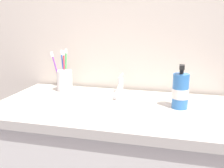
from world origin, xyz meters
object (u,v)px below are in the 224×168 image
Objects in this scene: toothbrush_blue at (63,67)px; toothbrush_green at (66,66)px; toothbrush_red at (64,67)px; toothbrush_cup at (65,81)px; toothbrush_purple at (56,69)px; faucet at (120,87)px; soap_dispenser at (180,91)px.

toothbrush_green is at bearing 21.62° from toothbrush_blue.
toothbrush_cup is at bearing -67.08° from toothbrush_red.
toothbrush_green is at bearing 102.95° from toothbrush_cup.
toothbrush_purple is (-0.02, -0.05, 0.00)m from toothbrush_red.
toothbrush_cup is at bearing -77.05° from toothbrush_green.
toothbrush_cup is 0.07m from toothbrush_purple.
faucet is 0.30m from soap_dispenser.
toothbrush_red is at bearing -88.23° from toothbrush_green.
toothbrush_red is 0.02m from toothbrush_blue.
toothbrush_red is 0.96× the size of toothbrush_green.
faucet is 0.82× the size of toothbrush_purple.
toothbrush_purple is at bearing 170.05° from soap_dispenser.
toothbrush_blue is at bearing -158.38° from toothbrush_green.
soap_dispenser is (0.59, -0.17, -0.04)m from toothbrush_blue.
toothbrush_red is 0.99× the size of toothbrush_purple.
toothbrush_red and toothbrush_blue have the same top height.
toothbrush_purple reaches higher than soap_dispenser.
toothbrush_purple is at bearing -139.57° from toothbrush_cup.
toothbrush_red is (-0.30, 0.03, 0.08)m from faucet.
faucet is 0.32m from toothbrush_blue.
soap_dispenser is at bearing -14.96° from toothbrush_red.
toothbrush_red reaches higher than soap_dispenser.
toothbrush_cup is (-0.29, 0.01, 0.01)m from faucet.
toothbrush_blue is (-0.01, 0.02, -0.00)m from toothbrush_red.
toothbrush_green reaches higher than toothbrush_blue.
faucet is at bearing -1.65° from toothbrush_cup.
faucet is 1.54× the size of toothbrush_cup.
toothbrush_purple is 0.97× the size of toothbrush_green.
toothbrush_purple is at bearing -112.22° from toothbrush_red.
toothbrush_green is (-0.00, 0.02, 0.00)m from toothbrush_red.
soap_dispenser is at bearing -23.66° from faucet.
toothbrush_blue reaches higher than toothbrush_cup.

